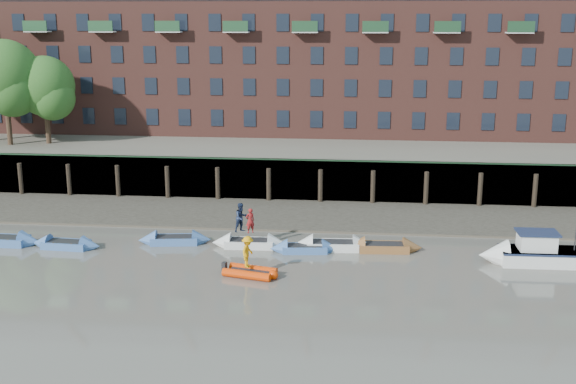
# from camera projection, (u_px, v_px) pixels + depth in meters

# --- Properties ---
(ground) EXTENTS (220.00, 220.00, 0.00)m
(ground) POSITION_uv_depth(u_px,v_px,m) (253.00, 316.00, 34.74)
(ground) COLOR #615D54
(ground) RESTS_ON ground
(foreshore) EXTENTS (110.00, 8.00, 0.50)m
(foreshore) POSITION_uv_depth(u_px,v_px,m) (290.00, 215.00, 52.13)
(foreshore) COLOR #3D382F
(foreshore) RESTS_ON ground
(mud_band) EXTENTS (110.00, 1.60, 0.10)m
(mud_band) POSITION_uv_depth(u_px,v_px,m) (285.00, 228.00, 48.84)
(mud_band) COLOR #4C4336
(mud_band) RESTS_ON ground
(river_wall) EXTENTS (110.00, 1.23, 3.30)m
(river_wall) POSITION_uv_depth(u_px,v_px,m) (295.00, 180.00, 55.97)
(river_wall) COLOR #2D2A26
(river_wall) RESTS_ON ground
(bank_terrace) EXTENTS (110.00, 28.00, 3.20)m
(bank_terrace) POSITION_uv_depth(u_px,v_px,m) (308.00, 148.00, 69.13)
(bank_terrace) COLOR #5E594D
(bank_terrace) RESTS_ON ground
(apartment_terrace) EXTENTS (80.60, 15.56, 20.98)m
(apartment_terrace) POSITION_uv_depth(u_px,v_px,m) (310.00, 28.00, 67.39)
(apartment_terrace) COLOR brown
(apartment_terrace) RESTS_ON bank_terrace
(tree_cluster) EXTENTS (11.76, 7.74, 9.40)m
(tree_cluster) POSITION_uv_depth(u_px,v_px,m) (2.00, 76.00, 61.51)
(tree_cluster) COLOR #3A281C
(tree_cluster) RESTS_ON bank_terrace
(rowboat_0) EXTENTS (4.99, 1.52, 1.44)m
(rowboat_0) POSITION_uv_depth(u_px,v_px,m) (2.00, 240.00, 45.42)
(rowboat_0) COLOR #4067A5
(rowboat_0) RESTS_ON ground
(rowboat_1) EXTENTS (4.48, 1.56, 1.28)m
(rowboat_1) POSITION_uv_depth(u_px,v_px,m) (66.00, 244.00, 44.73)
(rowboat_1) COLOR #4067A5
(rowboat_1) RESTS_ON ground
(rowboat_2) EXTENTS (4.71, 1.95, 1.33)m
(rowboat_2) POSITION_uv_depth(u_px,v_px,m) (175.00, 240.00, 45.62)
(rowboat_2) COLOR #4067A5
(rowboat_2) RESTS_ON ground
(rowboat_3) EXTENTS (4.73, 1.51, 1.36)m
(rowboat_3) POSITION_uv_depth(u_px,v_px,m) (249.00, 243.00, 44.92)
(rowboat_3) COLOR silver
(rowboat_3) RESTS_ON ground
(rowboat_4) EXTENTS (4.33, 1.66, 1.23)m
(rowboat_4) POSITION_uv_depth(u_px,v_px,m) (305.00, 248.00, 43.99)
(rowboat_4) COLOR #4067A5
(rowboat_4) RESTS_ON ground
(rowboat_5) EXTENTS (5.01, 1.72, 1.43)m
(rowboat_5) POSITION_uv_depth(u_px,v_px,m) (333.00, 245.00, 44.47)
(rowboat_5) COLOR silver
(rowboat_5) RESTS_ON ground
(rowboat_6) EXTENTS (4.75, 1.61, 1.36)m
(rowboat_6) POSITION_uv_depth(u_px,v_px,m) (384.00, 247.00, 44.15)
(rowboat_6) COLOR brown
(rowboat_6) RESTS_ON ground
(rib_tender) EXTENTS (3.15, 2.08, 0.53)m
(rib_tender) POSITION_uv_depth(u_px,v_px,m) (252.00, 272.00, 39.91)
(rib_tender) COLOR #E43804
(rib_tender) RESTS_ON ground
(motor_launch) EXTENTS (6.05, 2.06, 2.49)m
(motor_launch) POSITION_uv_depth(u_px,v_px,m) (525.00, 253.00, 41.85)
(motor_launch) COLOR silver
(motor_launch) RESTS_ON ground
(person_rower_a) EXTENTS (0.69, 0.62, 1.57)m
(person_rower_a) POSITION_uv_depth(u_px,v_px,m) (250.00, 221.00, 44.57)
(person_rower_a) COLOR maroon
(person_rower_a) RESTS_ON rowboat_3
(person_rower_b) EXTENTS (1.13, 1.12, 1.84)m
(person_rower_b) POSITION_uv_depth(u_px,v_px,m) (241.00, 217.00, 44.79)
(person_rower_b) COLOR #19233F
(person_rower_b) RESTS_ON rowboat_3
(person_rib_crew) EXTENTS (0.88, 1.26, 1.77)m
(person_rib_crew) POSITION_uv_depth(u_px,v_px,m) (248.00, 252.00, 39.74)
(person_rib_crew) COLOR orange
(person_rib_crew) RESTS_ON rib_tender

